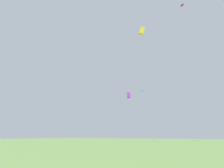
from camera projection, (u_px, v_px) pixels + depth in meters
name	position (u px, v px, depth m)	size (l,w,h in m)	color
distant_kite_purple_low_right	(129.00, 95.00, 30.38)	(0.97, 0.98, 1.08)	purple
distant_kite_yellow_low_left	(142.00, 31.00, 28.15)	(1.52, 1.11, 1.61)	yellow
distant_kite_teal_high_right	(142.00, 91.00, 36.73)	(0.71, 0.71, 0.19)	#19B2AD
distant_kite_magenta_mid_right	(182.00, 5.00, 22.68)	(0.63, 0.66, 0.29)	#DB2393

